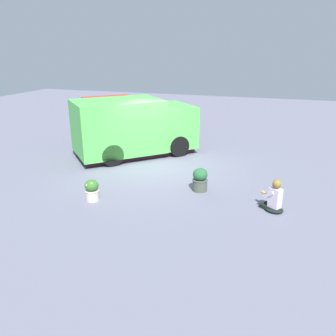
% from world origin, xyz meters
% --- Properties ---
extents(ground_plane, '(40.00, 40.00, 0.00)m').
position_xyz_m(ground_plane, '(0.00, 0.00, 0.00)').
color(ground_plane, slate).
extents(food_truck, '(4.93, 4.87, 2.26)m').
position_xyz_m(food_truck, '(-1.39, 1.11, 1.09)').
color(food_truck, '#5BD154').
rests_on(food_truck, ground_plane).
extents(person_customer, '(0.74, 0.69, 0.90)m').
position_xyz_m(person_customer, '(4.24, -2.41, 0.36)').
color(person_customer, black).
rests_on(person_customer, ground_plane).
extents(planter_flowering_near, '(0.41, 0.41, 0.62)m').
position_xyz_m(planter_flowering_near, '(-0.71, -3.36, 0.32)').
color(planter_flowering_near, beige).
rests_on(planter_flowering_near, ground_plane).
extents(planter_flowering_far, '(0.47, 0.47, 0.72)m').
position_xyz_m(planter_flowering_far, '(2.05, -1.70, 0.36)').
color(planter_flowering_far, '#4E5646').
rests_on(planter_flowering_far, ground_plane).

